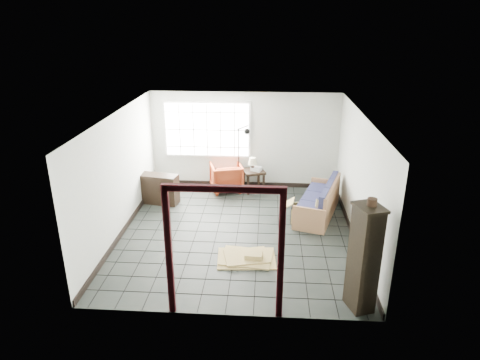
# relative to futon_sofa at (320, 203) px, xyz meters

# --- Properties ---
(ground) EXTENTS (5.50, 5.50, 0.00)m
(ground) POSITION_rel_futon_sofa_xyz_m (-1.87, -0.99, -0.31)
(ground) COLOR black
(ground) RESTS_ON ground
(room_shell) EXTENTS (5.02, 5.52, 2.61)m
(room_shell) POSITION_rel_futon_sofa_xyz_m (-1.87, -0.96, 1.37)
(room_shell) COLOR #BAC0B8
(room_shell) RESTS_ON ground
(window_panel) EXTENTS (2.32, 0.08, 1.52)m
(window_panel) POSITION_rel_futon_sofa_xyz_m (-2.87, 1.71, 1.29)
(window_panel) COLOR silver
(window_panel) RESTS_ON ground
(doorway_trim) EXTENTS (1.80, 0.08, 2.20)m
(doorway_trim) POSITION_rel_futon_sofa_xyz_m (-1.87, -3.69, 1.07)
(doorway_trim) COLOR black
(doorway_trim) RESTS_ON ground
(futon_sofa) EXTENTS (1.27, 2.04, 0.85)m
(futon_sofa) POSITION_rel_futon_sofa_xyz_m (0.00, 0.00, 0.00)
(futon_sofa) COLOR #8F6440
(futon_sofa) RESTS_ON ground
(armchair) EXTENTS (0.97, 0.93, 0.83)m
(armchair) POSITION_rel_futon_sofa_xyz_m (-2.35, 1.41, 0.11)
(armchair) COLOR maroon
(armchair) RESTS_ON ground
(side_table) EXTENTS (0.69, 0.69, 0.59)m
(side_table) POSITION_rel_futon_sofa_xyz_m (-1.62, 1.41, 0.18)
(side_table) COLOR black
(side_table) RESTS_ON ground
(table_lamp) EXTENTS (0.28, 0.28, 0.36)m
(table_lamp) POSITION_rel_futon_sofa_xyz_m (-1.64, 1.36, 0.54)
(table_lamp) COLOR black
(table_lamp) RESTS_ON side_table
(projector) EXTENTS (0.33, 0.30, 0.10)m
(projector) POSITION_rel_futon_sofa_xyz_m (-1.55, 1.38, 0.33)
(projector) COLOR silver
(projector) RESTS_ON side_table
(floor_lamp) EXTENTS (0.49, 0.45, 1.85)m
(floor_lamp) POSITION_rel_futon_sofa_xyz_m (-1.91, 1.32, 0.68)
(floor_lamp) COLOR black
(floor_lamp) RESTS_ON ground
(console_shelf) EXTENTS (1.02, 0.54, 0.75)m
(console_shelf) POSITION_rel_futon_sofa_xyz_m (-3.95, 0.47, 0.07)
(console_shelf) COLOR black
(console_shelf) RESTS_ON ground
(tall_shelf) EXTENTS (0.52, 0.59, 1.81)m
(tall_shelf) POSITION_rel_futon_sofa_xyz_m (0.28, -3.39, 0.61)
(tall_shelf) COLOR black
(tall_shelf) RESTS_ON ground
(pot) EXTENTS (0.19, 0.19, 0.11)m
(pot) POSITION_rel_futon_sofa_xyz_m (0.30, -3.37, 1.56)
(pot) COLOR black
(pot) RESTS_ON tall_shelf
(open_box) EXTENTS (0.95, 0.57, 0.51)m
(open_box) POSITION_rel_futon_sofa_xyz_m (-0.39, -0.35, -0.12)
(open_box) COLOR tan
(open_box) RESTS_ON ground
(cardboard_pile) EXTENTS (1.17, 0.87, 0.16)m
(cardboard_pile) POSITION_rel_futon_sofa_xyz_m (-1.60, -2.06, -0.26)
(cardboard_pile) COLOR tan
(cardboard_pile) RESTS_ON ground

